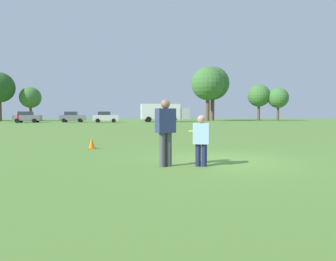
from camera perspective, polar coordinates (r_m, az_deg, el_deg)
ground_plane at (r=9.34m, az=9.97°, el=-5.61°), size 170.21×170.21×0.00m
player_thrower at (r=8.02m, az=-0.49°, el=0.34°), size 0.57×0.45×1.81m
player_defender at (r=8.12m, az=6.35°, el=-1.45°), size 0.48×0.36×1.38m
frisbee at (r=8.29m, az=4.78°, el=-0.15°), size 0.27×0.27×0.06m
traffic_cone at (r=12.57m, az=-14.35°, el=-2.35°), size 0.32×0.32×0.48m
parked_car_near_left at (r=54.07m, az=-25.29°, el=2.35°), size 4.33×2.47×1.82m
parked_car_mid_left at (r=53.87m, az=-17.78°, el=2.50°), size 4.33×2.47×1.82m
parked_car_center at (r=51.44m, az=-11.83°, el=2.56°), size 4.33×2.47×1.82m
box_truck at (r=53.24m, az=-0.82°, el=3.53°), size 8.66×3.43×3.18m
bystander_sideline_watcher at (r=51.39m, az=-26.82°, el=2.21°), size 0.47×0.45×1.51m
tree_east_birch at (r=66.33m, az=-24.77°, el=5.72°), size 4.21×4.21×6.84m
tree_east_oak at (r=62.67m, az=7.60°, el=8.82°), size 6.81×6.81×11.07m
tree_far_east_pine at (r=66.01m, az=8.50°, el=8.85°), size 7.15×7.15×11.61m
tree_far_west_pine at (r=67.50m, az=16.95°, el=6.36°), size 4.77×4.77×7.75m
tree_horizon_center at (r=67.47m, az=20.27°, el=5.84°), size 4.28×4.28×6.96m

